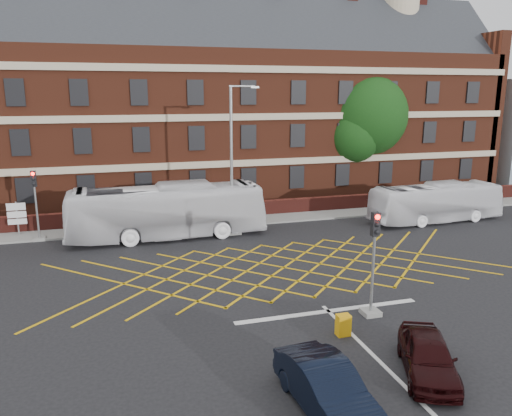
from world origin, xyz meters
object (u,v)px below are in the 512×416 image
object	(u,v)px
utility_cabinet	(343,325)
car_maroon	(428,356)
car_navy	(327,388)
deciduous_tree	(364,121)
traffic_light_near	(373,274)
bus_right	(436,203)
traffic_light_far	(37,212)
street_lamp	(233,184)
direction_signs	(17,215)
bus_left	(167,211)

from	to	relation	value
utility_cabinet	car_maroon	bearing A→B (deg)	-66.17
car_maroon	car_navy	bearing A→B (deg)	-143.69
car_navy	deciduous_tree	bearing A→B (deg)	55.62
deciduous_tree	traffic_light_near	xyz separation A→B (m)	(-11.21, -21.99, -4.63)
bus_right	car_maroon	world-z (taller)	bus_right
bus_right	utility_cabinet	size ratio (longest dim) A/B	11.99
deciduous_tree	traffic_light_near	bearing A→B (deg)	-117.01
car_maroon	traffic_light_far	xyz separation A→B (m)	(-13.74, 19.52, 1.11)
bus_right	street_lamp	size ratio (longest dim) A/B	1.05
deciduous_tree	direction_signs	world-z (taller)	deciduous_tree
traffic_light_near	bus_right	bearing A→B (deg)	46.02
deciduous_tree	traffic_light_far	world-z (taller)	deciduous_tree
car_navy	deciduous_tree	distance (m)	31.88
car_navy	deciduous_tree	world-z (taller)	deciduous_tree
street_lamp	bus_left	bearing A→B (deg)	176.49
car_navy	street_lamp	bearing A→B (deg)	79.63
street_lamp	direction_signs	size ratio (longest dim) A/B	4.19
car_maroon	traffic_light_near	xyz separation A→B (m)	(0.46, 4.44, 1.11)
traffic_light_near	car_maroon	bearing A→B (deg)	-95.92
car_navy	car_maroon	world-z (taller)	car_navy
car_navy	traffic_light_far	bearing A→B (deg)	111.21
bus_left	car_navy	distance (m)	18.91
car_maroon	street_lamp	size ratio (longest dim) A/B	0.42
car_navy	car_maroon	bearing A→B (deg)	7.24
car_maroon	traffic_light_near	distance (m)	4.60
traffic_light_near	street_lamp	xyz separation A→B (m)	(-2.48, 13.24, 1.43)
direction_signs	bus_left	bearing A→B (deg)	-18.05
deciduous_tree	traffic_light_far	distance (m)	26.74
street_lamp	direction_signs	xyz separation A→B (m)	(-13.07, 3.17, -1.82)
traffic_light_near	direction_signs	bearing A→B (deg)	133.47
deciduous_tree	utility_cabinet	distance (m)	27.36
car_maroon	traffic_light_far	world-z (taller)	traffic_light_far
traffic_light_near	direction_signs	distance (m)	22.61
bus_right	direction_signs	size ratio (longest dim) A/B	4.41
car_navy	street_lamp	world-z (taller)	street_lamp
deciduous_tree	traffic_light_far	size ratio (longest dim) A/B	2.46
car_maroon	direction_signs	world-z (taller)	direction_signs
deciduous_tree	direction_signs	distance (m)	27.80
direction_signs	bus_right	bearing A→B (deg)	-8.77
car_navy	direction_signs	world-z (taller)	direction_signs
car_navy	traffic_light_near	xyz separation A→B (m)	(4.32, 5.26, 1.06)
traffic_light_near	utility_cabinet	size ratio (longest dim) A/B	5.29
street_lamp	traffic_light_far	bearing A→B (deg)	171.06
bus_left	car_maroon	size ratio (longest dim) A/B	3.13
traffic_light_near	traffic_light_far	xyz separation A→B (m)	(-14.20, 15.08, 0.00)
bus_right	car_navy	bearing A→B (deg)	134.80
traffic_light_near	traffic_light_far	world-z (taller)	same
traffic_light_far	utility_cabinet	xyz separation A→B (m)	(12.34, -16.36, -1.36)
bus_right	car_maroon	size ratio (longest dim) A/B	2.52
traffic_light_far	traffic_light_near	bearing A→B (deg)	-46.72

